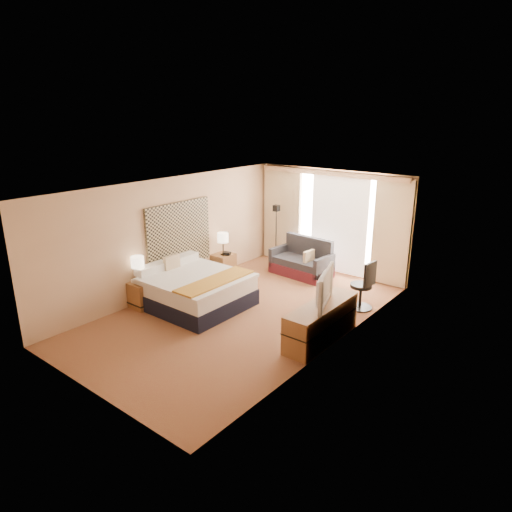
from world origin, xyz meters
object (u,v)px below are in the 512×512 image
Objects in this scene: nightstand_right at (223,265)px; desk_chair at (363,288)px; nightstand_left at (143,294)px; loveseat at (302,263)px; television at (320,287)px; lamp_left at (137,263)px; lamp_right at (223,238)px; media_dresser at (321,322)px; floor_lamp at (276,222)px; bed at (195,290)px.

desk_chair reaches higher than nightstand_right.
nightstand_left is 0.35× the size of loveseat.
television reaches higher than nightstand_left.
lamp_left reaches higher than desk_chair.
nightstand_right is 4.01m from television.
nightstand_left is at bearing -108.19° from loveseat.
television is at bearing -21.65° from lamp_right.
lamp_right reaches higher than nightstand_left.
media_dresser reaches higher than nightstand_right.
lamp_right reaches higher than media_dresser.
loveseat is 0.97× the size of floor_lamp.
media_dresser is 3.47m from loveseat.
floor_lamp is at bearing 165.70° from loveseat.
nightstand_left is 0.97× the size of lamp_right.
media_dresser reaches higher than nightstand_left.
lamp_left reaches higher than nightstand_left.
loveseat is at bearing 67.78° from nightstand_left.
bed is at bearing -65.55° from nightstand_right.
loveseat is (1.54, 1.27, 0.03)m from nightstand_right.
lamp_right reaches higher than loveseat.
nightstand_left is at bearing 45.70° from lamp_left.
nightstand_left is 4.24m from floor_lamp.
media_dresser is 4.55m from floor_lamp.
loveseat is 1.47× the size of desk_chair.
desk_chair is at bearing -20.54° from television.
loveseat is (1.54, 3.77, 0.03)m from nightstand_left.
nightstand_left is 0.31× the size of media_dresser.
lamp_right reaches higher than nightstand_right.
desk_chair is 1.87× the size of lamp_left.
nightstand_left is 0.97× the size of lamp_left.
media_dresser is 1.13× the size of floor_lamp.
lamp_right is (-0.40, -1.68, -0.14)m from floor_lamp.
lamp_left reaches higher than nightstand_right.
nightstand_right is 3.97m from media_dresser.
media_dresser is at bearing -47.44° from loveseat.
bed is 1.91× the size of desk_chair.
loveseat is 1.42m from floor_lamp.
bed is at bearing 41.90° from lamp_left.
floor_lamp is at bearing 136.62° from media_dresser.
desk_chair is at bearing 4.24° from nightstand_right.
media_dresser is at bearing 6.51° from bed.
desk_chair is at bearing -22.75° from floor_lamp.
floor_lamp is 1.45× the size of television.
television reaches higher than desk_chair.
bed is 1.26× the size of floor_lamp.
nightstand_right is at bearing -105.19° from floor_lamp.
television is at bearing 15.63° from nightstand_left.
loveseat is (-2.16, 2.72, -0.04)m from media_dresser.
lamp_left is 2.50m from lamp_right.
lamp_right is at bearing -134.64° from loveseat.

